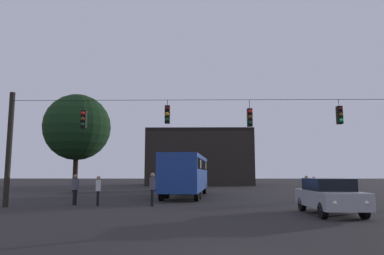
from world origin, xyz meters
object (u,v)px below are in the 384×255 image
at_px(pedestrian_crossing_right, 307,187).
at_px(pedestrian_trailing, 314,188).
at_px(tree_left_silhouette, 77,127).
at_px(car_far_left, 166,183).
at_px(pedestrian_crossing_left, 98,189).
at_px(pedestrian_near_bus, 152,187).
at_px(pedestrian_crossing_center, 75,188).
at_px(car_near_right, 329,196).
at_px(city_bus, 186,172).

distance_m(pedestrian_crossing_right, pedestrian_trailing, 1.11).
distance_m(pedestrian_trailing, tree_left_silhouette, 21.85).
bearing_deg(car_far_left, pedestrian_crossing_left, -97.58).
distance_m(pedestrian_crossing_right, pedestrian_near_bus, 9.92).
bearing_deg(pedestrian_near_bus, car_far_left, 92.71).
bearing_deg(pedestrian_crossing_center, car_far_left, 77.46).
bearing_deg(pedestrian_crossing_center, car_near_right, -18.97).
relative_size(pedestrian_crossing_left, tree_left_silhouette, 0.18).
relative_size(car_far_left, pedestrian_crossing_center, 2.59).
relative_size(car_near_right, pedestrian_trailing, 2.83).
relative_size(car_near_right, pedestrian_crossing_right, 2.74).
distance_m(pedestrian_near_bus, pedestrian_trailing, 9.70).
distance_m(car_near_right, tree_left_silhouette, 24.52).
height_order(pedestrian_trailing, tree_left_silhouette, tree_left_silhouette).
bearing_deg(pedestrian_crossing_right, pedestrian_near_bus, -159.28).
distance_m(pedestrian_crossing_left, pedestrian_crossing_center, 1.44).
relative_size(car_near_right, pedestrian_near_bus, 2.46).
xyz_separation_m(city_bus, pedestrian_crossing_center, (-5.95, -7.03, -0.92)).
bearing_deg(city_bus, pedestrian_near_bus, -101.70).
height_order(car_far_left, pedestrian_crossing_center, pedestrian_crossing_center).
relative_size(city_bus, pedestrian_crossing_left, 7.01).
bearing_deg(pedestrian_crossing_left, pedestrian_crossing_right, 14.98).
xyz_separation_m(pedestrian_crossing_center, tree_left_silhouette, (-4.44, 12.76, 5.04)).
distance_m(car_near_right, pedestrian_crossing_right, 7.27).
xyz_separation_m(car_near_right, pedestrian_near_bus, (-8.06, 3.66, 0.21)).
bearing_deg(pedestrian_crossing_right, pedestrian_trailing, -84.25).
distance_m(pedestrian_near_bus, tree_left_silhouette, 16.76).
xyz_separation_m(city_bus, pedestrian_crossing_left, (-4.56, -7.41, -0.97)).
distance_m(pedestrian_crossing_center, pedestrian_near_bus, 4.41).
bearing_deg(pedestrian_trailing, pedestrian_crossing_left, -170.02).
bearing_deg(pedestrian_crossing_right, pedestrian_crossing_center, -168.00).
bearing_deg(pedestrian_crossing_left, pedestrian_trailing, 9.98).
bearing_deg(pedestrian_trailing, car_far_left, 125.51).
height_order(city_bus, car_far_left, city_bus).
relative_size(city_bus, pedestrian_crossing_right, 7.02).
bearing_deg(pedestrian_crossing_center, city_bus, 49.77).
bearing_deg(car_near_right, tree_left_silhouette, 134.71).
distance_m(pedestrian_crossing_right, tree_left_silhouette, 21.21).
xyz_separation_m(pedestrian_crossing_center, pedestrian_trailing, (13.75, 1.80, -0.09)).
bearing_deg(pedestrian_crossing_right, car_near_right, -99.68).
height_order(city_bus, pedestrian_near_bus, city_bus).
xyz_separation_m(pedestrian_crossing_left, pedestrian_crossing_right, (12.26, 3.28, -0.00)).
height_order(pedestrian_near_bus, tree_left_silhouette, tree_left_silhouette).
bearing_deg(tree_left_silhouette, car_far_left, 22.42).
height_order(car_near_right, pedestrian_near_bus, pedestrian_near_bus).
bearing_deg(tree_left_silhouette, pedestrian_crossing_left, -66.10).
height_order(pedestrian_crossing_left, pedestrian_near_bus, pedestrian_near_bus).
xyz_separation_m(pedestrian_crossing_left, tree_left_silhouette, (-5.82, 13.14, 5.09)).
height_order(car_near_right, pedestrian_crossing_left, pedestrian_crossing_left).
bearing_deg(city_bus, pedestrian_crossing_center, -130.23).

